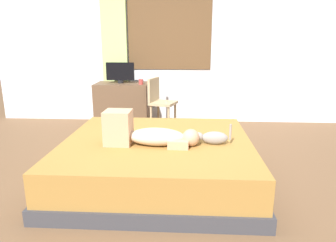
{
  "coord_description": "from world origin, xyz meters",
  "views": [
    {
      "loc": [
        0.25,
        -3.0,
        1.46
      ],
      "look_at": [
        0.06,
        0.24,
        0.6
      ],
      "focal_mm": 32.79,
      "sensor_mm": 36.0,
      "label": 1
    }
  ],
  "objects_px": {
    "cat": "(213,138)",
    "person_lying": "(147,134)",
    "bed": "(158,160)",
    "desk": "(123,104)",
    "cup": "(141,82)",
    "chair_by_desk": "(159,100)",
    "tv_monitor": "(120,72)"
  },
  "relations": [
    {
      "from": "bed",
      "to": "cup",
      "type": "xyz_separation_m",
      "value": [
        -0.46,
        2.02,
        0.56
      ]
    },
    {
      "from": "bed",
      "to": "chair_by_desk",
      "type": "height_order",
      "value": "chair_by_desk"
    },
    {
      "from": "cat",
      "to": "chair_by_desk",
      "type": "relative_size",
      "value": 0.42
    },
    {
      "from": "bed",
      "to": "cat",
      "type": "relative_size",
      "value": 5.55
    },
    {
      "from": "chair_by_desk",
      "to": "desk",
      "type": "bearing_deg",
      "value": 157.54
    },
    {
      "from": "tv_monitor",
      "to": "cat",
      "type": "bearing_deg",
      "value": -58.35
    },
    {
      "from": "tv_monitor",
      "to": "cup",
      "type": "relative_size",
      "value": 5.67
    },
    {
      "from": "desk",
      "to": "tv_monitor",
      "type": "bearing_deg",
      "value": 180.0
    },
    {
      "from": "cat",
      "to": "person_lying",
      "type": "bearing_deg",
      "value": -175.37
    },
    {
      "from": "desk",
      "to": "tv_monitor",
      "type": "relative_size",
      "value": 1.87
    },
    {
      "from": "bed",
      "to": "person_lying",
      "type": "distance_m",
      "value": 0.39
    },
    {
      "from": "cat",
      "to": "tv_monitor",
      "type": "bearing_deg",
      "value": 121.65
    },
    {
      "from": "cat",
      "to": "cup",
      "type": "relative_size",
      "value": 4.23
    },
    {
      "from": "desk",
      "to": "cup",
      "type": "height_order",
      "value": "cup"
    },
    {
      "from": "cat",
      "to": "tv_monitor",
      "type": "distance_m",
      "value": 2.68
    },
    {
      "from": "tv_monitor",
      "to": "bed",
      "type": "bearing_deg",
      "value": -68.99
    },
    {
      "from": "desk",
      "to": "chair_by_desk",
      "type": "distance_m",
      "value": 0.73
    },
    {
      "from": "cat",
      "to": "tv_monitor",
      "type": "relative_size",
      "value": 0.75
    },
    {
      "from": "cat",
      "to": "chair_by_desk",
      "type": "bearing_deg",
      "value": 109.6
    },
    {
      "from": "bed",
      "to": "chair_by_desk",
      "type": "distance_m",
      "value": 1.91
    },
    {
      "from": "person_lying",
      "to": "cup",
      "type": "relative_size",
      "value": 11.08
    },
    {
      "from": "bed",
      "to": "cat",
      "type": "distance_m",
      "value": 0.65
    },
    {
      "from": "bed",
      "to": "chair_by_desk",
      "type": "bearing_deg",
      "value": 94.29
    },
    {
      "from": "cup",
      "to": "chair_by_desk",
      "type": "bearing_deg",
      "value": -24.84
    },
    {
      "from": "person_lying",
      "to": "cup",
      "type": "xyz_separation_m",
      "value": [
        -0.36,
        2.19,
        0.22
      ]
    },
    {
      "from": "bed",
      "to": "desk",
      "type": "distance_m",
      "value": 2.3
    },
    {
      "from": "person_lying",
      "to": "cat",
      "type": "bearing_deg",
      "value": 4.63
    },
    {
      "from": "cup",
      "to": "chair_by_desk",
      "type": "relative_size",
      "value": 0.1
    },
    {
      "from": "person_lying",
      "to": "desk",
      "type": "relative_size",
      "value": 1.04
    },
    {
      "from": "cat",
      "to": "bed",
      "type": "bearing_deg",
      "value": 169.2
    },
    {
      "from": "desk",
      "to": "cat",
      "type": "bearing_deg",
      "value": -58.82
    },
    {
      "from": "tv_monitor",
      "to": "chair_by_desk",
      "type": "distance_m",
      "value": 0.85
    }
  ]
}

